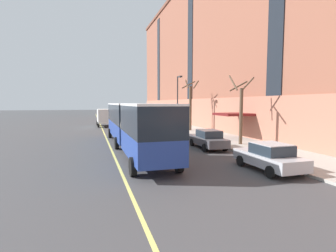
# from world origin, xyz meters

# --- Properties ---
(ground_plane) EXTENTS (260.00, 260.00, 0.00)m
(ground_plane) POSITION_xyz_m (0.00, 0.00, 0.00)
(ground_plane) COLOR #424244
(sidewalk) EXTENTS (5.14, 160.00, 0.15)m
(sidewalk) POSITION_xyz_m (9.20, 3.00, 0.07)
(sidewalk) COLOR #ADA89E
(sidewalk) RESTS_ON ground
(apartment_facade) EXTENTS (15.20, 110.00, 25.06)m
(apartment_facade) POSITION_xyz_m (17.75, 0.00, 12.52)
(apartment_facade) COLOR #935642
(apartment_facade) RESTS_ON ground
(city_bus) EXTENTS (2.89, 18.84, 3.72)m
(city_bus) POSITION_xyz_m (-0.74, 1.23, 2.15)
(city_bus) COLOR navy
(city_bus) RESTS_ON ground
(parked_car_darkgray_0) EXTENTS (2.06, 4.80, 1.56)m
(parked_car_darkgray_0) POSITION_xyz_m (5.31, -0.18, 0.78)
(parked_car_darkgray_0) COLOR #4C4C51
(parked_car_darkgray_0) RESTS_ON ground
(parked_car_champagne_2) EXTENTS (2.03, 4.32, 1.56)m
(parked_car_champagne_2) POSITION_xyz_m (5.44, 23.24, 0.78)
(parked_car_champagne_2) COLOR #BCAD89
(parked_car_champagne_2) RESTS_ON ground
(parked_car_silver_3) EXTENTS (2.06, 4.36, 1.56)m
(parked_car_silver_3) POSITION_xyz_m (5.48, -7.75, 0.78)
(parked_car_silver_3) COLOR #B7B7BC
(parked_car_silver_3) RESTS_ON ground
(box_truck) EXTENTS (2.42, 6.54, 2.79)m
(box_truck) POSITION_xyz_m (-1.89, 23.06, 1.61)
(box_truck) COLOR silver
(box_truck) RESTS_ON ground
(street_tree_mid_block) EXTENTS (1.92, 1.77, 6.07)m
(street_tree_mid_block) POSITION_xyz_m (8.66, 0.36, 3.13)
(street_tree_mid_block) COLOR brown
(street_tree_mid_block) RESTS_ON sidewalk
(street_tree_far_uptown) EXTENTS (1.85, 1.85, 6.68)m
(street_tree_far_uptown) POSITION_xyz_m (8.69, 12.56, 3.53)
(street_tree_far_uptown) COLOR brown
(street_tree_far_uptown) RESTS_ON sidewalk
(street_lamp) EXTENTS (0.36, 1.48, 7.15)m
(street_lamp) POSITION_xyz_m (7.23, 13.35, 4.51)
(street_lamp) COLOR #2D2D30
(street_lamp) RESTS_ON sidewalk
(lane_centerline) EXTENTS (0.16, 140.00, 0.01)m
(lane_centerline) POSITION_xyz_m (-2.44, 3.00, 0.00)
(lane_centerline) COLOR #E0D66B
(lane_centerline) RESTS_ON ground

